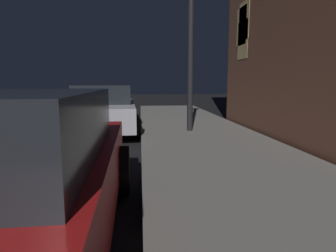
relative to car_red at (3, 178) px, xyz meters
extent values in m
cube|color=maroon|center=(0.00, 0.02, -0.15)|extent=(1.89, 4.35, 0.64)
cylinder|color=black|center=(0.87, 1.38, -0.39)|extent=(0.24, 0.66, 0.66)
cube|color=#B7B7BF|center=(0.00, 6.71, -0.15)|extent=(2.09, 4.66, 0.64)
cube|color=#1E2328|center=(0.00, 6.78, 0.43)|extent=(1.75, 2.20, 0.56)
cylinder|color=black|center=(-1.01, 8.08, -0.39)|extent=(0.25, 0.67, 0.66)
cylinder|color=black|center=(0.88, 8.17, -0.39)|extent=(0.25, 0.67, 0.66)
cylinder|color=black|center=(-0.88, 5.24, -0.39)|extent=(0.25, 0.67, 0.66)
cylinder|color=black|center=(1.01, 5.33, -0.39)|extent=(0.25, 0.67, 0.66)
cylinder|color=black|center=(2.54, 5.66, 2.15)|extent=(0.16, 0.16, 5.43)
cube|color=#F2D17F|center=(4.47, 6.89, 2.15)|extent=(0.06, 0.90, 1.20)
cube|color=#F2D17F|center=(4.47, 6.83, 2.72)|extent=(0.06, 0.90, 1.20)
cube|color=#F2D17F|center=(4.47, 7.04, 2.60)|extent=(0.06, 0.90, 1.20)
camera|label=1|loc=(1.14, -2.42, 0.77)|focal=30.86mm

